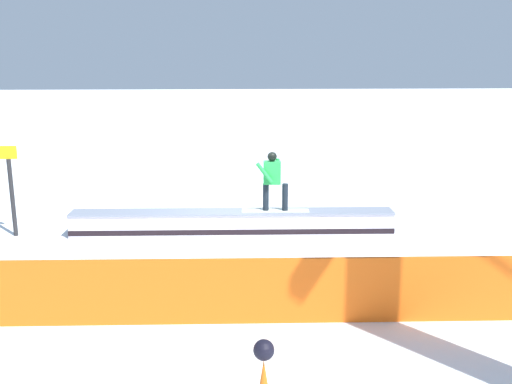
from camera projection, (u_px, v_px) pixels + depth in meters
The scene contains 5 objects.
ground_plane at pixel (233, 234), 13.68m from camera, with size 120.00×120.00×0.00m, color white.
grind_box at pixel (233, 224), 13.62m from camera, with size 7.61×0.79×0.57m.
snowboarder at pixel (273, 179), 13.40m from camera, with size 1.60×0.42×1.41m.
safety_fence at pixel (235, 291), 9.02m from camera, with size 9.44×0.06×1.08m, color orange.
trail_marker at pixel (11, 189), 13.32m from camera, with size 0.40×0.10×2.14m.
Camera 1 is at (0.10, 13.09, 4.15)m, focal length 40.41 mm.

